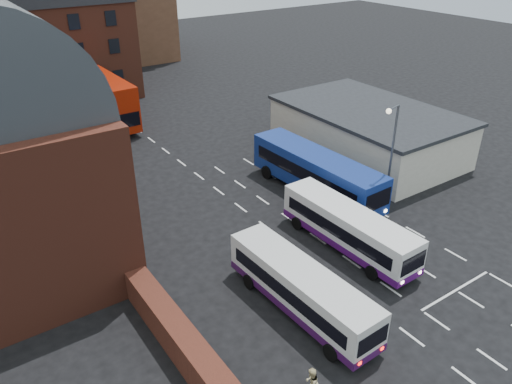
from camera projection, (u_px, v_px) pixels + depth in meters
ground at (356, 295)px, 28.33m from camera, size 180.00×180.00×0.00m
forecourt_wall at (177, 336)px, 24.25m from camera, size 1.20×10.00×1.80m
cream_building at (368, 131)px, 44.96m from camera, size 10.40×16.40×4.25m
brick_terrace at (31, 56)px, 56.07m from camera, size 22.00×10.00×11.00m
castle_keep at (81, 17)px, 76.34m from camera, size 22.00×22.00×12.00m
bus_white_outbound at (301, 287)px, 26.44m from camera, size 2.78×10.01×2.71m
bus_white_inbound at (348, 226)px, 31.69m from camera, size 2.74×10.18×2.76m
bus_blue at (316, 171)px, 38.07m from camera, size 3.46×12.29×3.32m
bus_red_double at (103, 98)px, 51.77m from camera, size 3.36×12.66×5.04m
street_lamp at (391, 149)px, 34.32m from camera, size 1.61×0.63×8.11m
pedestrian_beige at (311, 384)px, 21.82m from camera, size 0.96×0.86×1.65m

